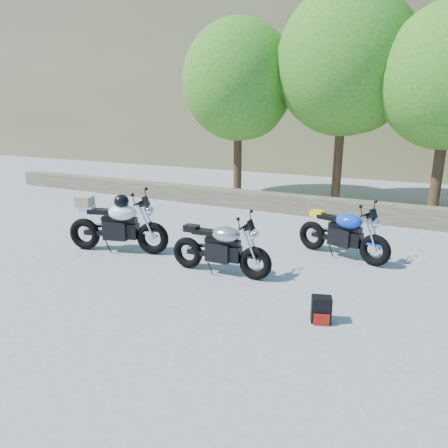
{
  "coord_description": "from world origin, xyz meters",
  "views": [
    {
      "loc": [
        3.45,
        -5.24,
        2.64
      ],
      "look_at": [
        0.2,
        1.0,
        0.75
      ],
      "focal_mm": 32.0,
      "sensor_mm": 36.0,
      "label": 1
    }
  ],
  "objects_px": {
    "white_bike": "(117,224)",
    "blue_bike": "(343,234)",
    "silver_bike": "(221,248)",
    "backpack": "(321,310)"
  },
  "relations": [
    {
      "from": "white_bike",
      "to": "blue_bike",
      "type": "height_order",
      "value": "white_bike"
    },
    {
      "from": "blue_bike",
      "to": "white_bike",
      "type": "bearing_deg",
      "value": -139.31
    },
    {
      "from": "blue_bike",
      "to": "silver_bike",
      "type": "bearing_deg",
      "value": -115.16
    },
    {
      "from": "silver_bike",
      "to": "backpack",
      "type": "height_order",
      "value": "silver_bike"
    },
    {
      "from": "white_bike",
      "to": "backpack",
      "type": "relative_size",
      "value": 5.92
    },
    {
      "from": "white_bike",
      "to": "backpack",
      "type": "distance_m",
      "value": 4.5
    },
    {
      "from": "silver_bike",
      "to": "backpack",
      "type": "relative_size",
      "value": 5.29
    },
    {
      "from": "white_bike",
      "to": "backpack",
      "type": "height_order",
      "value": "white_bike"
    },
    {
      "from": "silver_bike",
      "to": "white_bike",
      "type": "xyz_separation_m",
      "value": [
        -2.4,
        0.08,
        0.12
      ]
    },
    {
      "from": "silver_bike",
      "to": "white_bike",
      "type": "relative_size",
      "value": 0.89
    }
  ]
}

